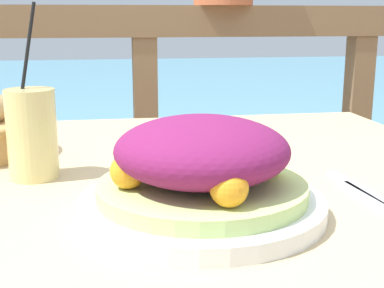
% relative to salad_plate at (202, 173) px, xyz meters
% --- Properties ---
extents(patio_table, '(0.93, 0.98, 0.76)m').
position_rel_salad_plate_xyz_m(patio_table, '(0.01, 0.12, -0.15)').
color(patio_table, tan).
rests_on(patio_table, ground_plane).
extents(railing_fence, '(2.80, 0.08, 1.02)m').
position_rel_salad_plate_xyz_m(railing_fence, '(0.01, 1.01, -0.11)').
color(railing_fence, brown).
rests_on(railing_fence, ground_plane).
extents(sea_backdrop, '(12.00, 4.00, 0.52)m').
position_rel_salad_plate_xyz_m(sea_backdrop, '(0.01, 3.51, -0.55)').
color(sea_backdrop, '#568EA8').
rests_on(sea_backdrop, ground_plane).
extents(salad_plate, '(0.29, 0.29, 0.12)m').
position_rel_salad_plate_xyz_m(salad_plate, '(0.00, 0.00, 0.00)').
color(salad_plate, silver).
rests_on(salad_plate, patio_table).
extents(drink_glass, '(0.07, 0.07, 0.25)m').
position_rel_salad_plate_xyz_m(drink_glass, '(-0.21, 0.18, 0.02)').
color(drink_glass, '#DBCC7F').
rests_on(drink_glass, patio_table).
extents(fork, '(0.03, 0.18, 0.00)m').
position_rel_salad_plate_xyz_m(fork, '(0.22, -0.01, -0.05)').
color(fork, silver).
rests_on(fork, patio_table).
extents(knife, '(0.03, 0.18, 0.00)m').
position_rel_salad_plate_xyz_m(knife, '(0.22, 0.04, -0.05)').
color(knife, silver).
rests_on(knife, patio_table).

